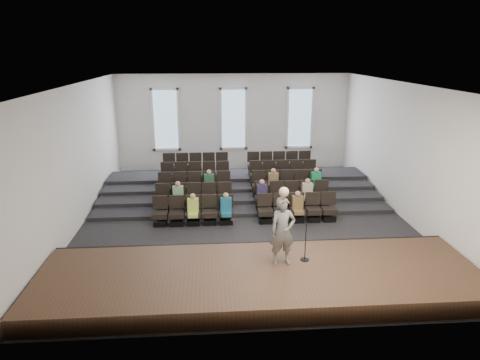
% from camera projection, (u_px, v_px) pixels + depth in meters
% --- Properties ---
extents(ground, '(14.00, 14.00, 0.00)m').
position_uv_depth(ground, '(244.00, 217.00, 16.41)').
color(ground, black).
rests_on(ground, ground).
extents(ceiling, '(12.00, 14.00, 0.02)m').
position_uv_depth(ceiling, '(245.00, 84.00, 14.95)').
color(ceiling, white).
rests_on(ceiling, ground).
extents(wall_back, '(12.00, 0.04, 5.00)m').
position_uv_depth(wall_back, '(233.00, 123.00, 22.38)').
color(wall_back, white).
rests_on(wall_back, ground).
extents(wall_front, '(12.00, 0.04, 5.00)m').
position_uv_depth(wall_front, '(273.00, 231.00, 8.98)').
color(wall_front, white).
rests_on(wall_front, ground).
extents(wall_left, '(0.04, 14.00, 5.00)m').
position_uv_depth(wall_left, '(77.00, 156.00, 15.26)').
color(wall_left, white).
rests_on(wall_left, ground).
extents(wall_right, '(0.04, 14.00, 5.00)m').
position_uv_depth(wall_right, '(404.00, 151.00, 16.11)').
color(wall_right, white).
rests_on(wall_right, ground).
extents(stage, '(11.80, 3.60, 0.50)m').
position_uv_depth(stage, '(260.00, 279.00, 11.47)').
color(stage, '#492C1F').
rests_on(stage, ground).
extents(stage_lip, '(11.80, 0.06, 0.52)m').
position_uv_depth(stage_lip, '(253.00, 250.00, 13.16)').
color(stage_lip, black).
rests_on(stage_lip, ground).
extents(risers, '(11.80, 4.80, 0.60)m').
position_uv_depth(risers, '(239.00, 187.00, 19.38)').
color(risers, black).
rests_on(risers, ground).
extents(seating_rows, '(6.80, 4.70, 1.67)m').
position_uv_depth(seating_rows, '(241.00, 188.00, 17.68)').
color(seating_rows, black).
rests_on(seating_rows, ground).
extents(windows, '(8.44, 0.10, 3.24)m').
position_uv_depth(windows, '(233.00, 119.00, 22.26)').
color(windows, white).
rests_on(windows, wall_back).
extents(audience, '(6.05, 2.64, 1.10)m').
position_uv_depth(audience, '(252.00, 192.00, 16.62)').
color(audience, '#BDDB57').
rests_on(audience, seating_rows).
extents(speaker, '(0.75, 0.54, 1.90)m').
position_uv_depth(speaker, '(283.00, 231.00, 11.54)').
color(speaker, slate).
rests_on(speaker, stage).
extents(mic_stand, '(0.26, 0.26, 1.53)m').
position_uv_depth(mic_stand, '(305.00, 245.00, 11.85)').
color(mic_stand, black).
rests_on(mic_stand, stage).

